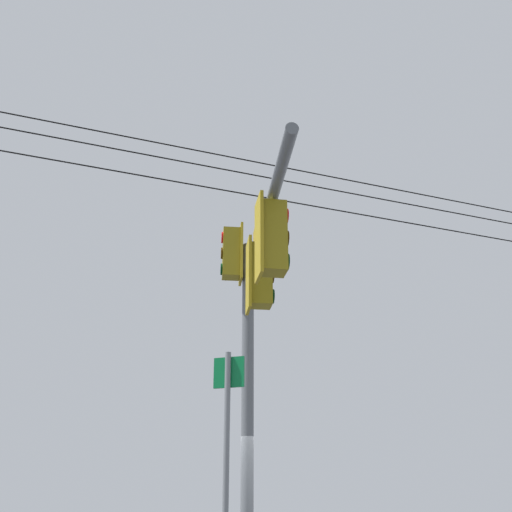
% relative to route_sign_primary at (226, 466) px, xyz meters
% --- Properties ---
extents(signal_mast_assembly, '(2.01, 4.74, 6.10)m').
position_rel_route_sign_primary_xyz_m(signal_mast_assembly, '(-0.08, 1.76, 2.43)').
color(signal_mast_assembly, slate).
rests_on(signal_mast_assembly, ground).
extents(route_sign_primary, '(0.38, 0.11, 3.19)m').
position_rel_route_sign_primary_xyz_m(route_sign_primary, '(0.00, 0.00, 0.00)').
color(route_sign_primary, slate).
rests_on(route_sign_primary, ground).
extents(overhead_wire_span, '(25.23, 15.75, 0.94)m').
position_rel_route_sign_primary_xyz_m(overhead_wire_span, '(-1.53, 2.00, 5.23)').
color(overhead_wire_span, black).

